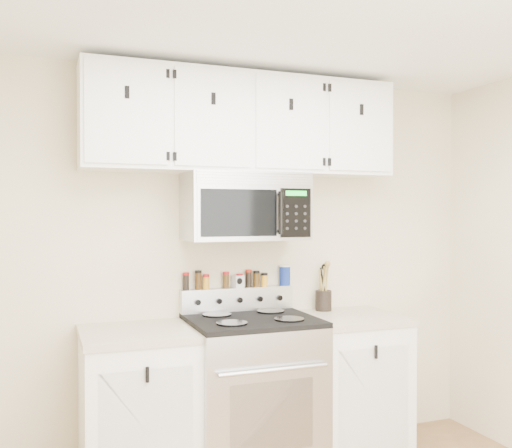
# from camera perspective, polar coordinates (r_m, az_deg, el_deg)

# --- Properties ---
(back_wall) EXTENTS (3.50, 0.01, 2.50)m
(back_wall) POSITION_cam_1_polar(r_m,az_deg,el_deg) (3.78, -2.06, -4.05)
(back_wall) COLOR #BBA98C
(back_wall) RESTS_ON floor
(range) EXTENTS (0.76, 0.65, 1.10)m
(range) POSITION_cam_1_polar(r_m,az_deg,el_deg) (3.63, -0.39, -16.55)
(range) COLOR #B7B7BA
(range) RESTS_ON floor
(base_cabinet_left) EXTENTS (0.64, 0.62, 0.92)m
(base_cabinet_left) POSITION_cam_1_polar(r_m,az_deg,el_deg) (3.50, -11.73, -17.72)
(base_cabinet_left) COLOR white
(base_cabinet_left) RESTS_ON floor
(base_cabinet_right) EXTENTS (0.64, 0.62, 0.92)m
(base_cabinet_right) POSITION_cam_1_polar(r_m,az_deg,el_deg) (3.94, 9.31, -15.54)
(base_cabinet_right) COLOR white
(base_cabinet_right) RESTS_ON floor
(microwave) EXTENTS (0.76, 0.44, 0.42)m
(microwave) POSITION_cam_1_polar(r_m,az_deg,el_deg) (3.58, -1.08, 1.75)
(microwave) COLOR #9E9EA3
(microwave) RESTS_ON back_wall
(upper_cabinets) EXTENTS (2.00, 0.35, 0.62)m
(upper_cabinets) POSITION_cam_1_polar(r_m,az_deg,el_deg) (3.65, -1.23, 9.94)
(upper_cabinets) COLOR white
(upper_cabinets) RESTS_ON back_wall
(utensil_crock) EXTENTS (0.11, 0.11, 0.32)m
(utensil_crock) POSITION_cam_1_polar(r_m,az_deg,el_deg) (3.97, 6.77, -7.43)
(utensil_crock) COLOR black
(utensil_crock) RESTS_ON base_cabinet_right
(kitchen_timer) EXTENTS (0.08, 0.07, 0.08)m
(kitchen_timer) POSITION_cam_1_polar(r_m,az_deg,el_deg) (3.76, -1.82, -5.76)
(kitchen_timer) COLOR silver
(kitchen_timer) RESTS_ON range
(salt_canister) EXTENTS (0.07, 0.07, 0.14)m
(salt_canister) POSITION_cam_1_polar(r_m,az_deg,el_deg) (3.88, 2.90, -5.14)
(salt_canister) COLOR navy
(salt_canister) RESTS_ON range
(spice_jar_0) EXTENTS (0.04, 0.04, 0.11)m
(spice_jar_0) POSITION_cam_1_polar(r_m,az_deg,el_deg) (3.66, -7.03, -5.69)
(spice_jar_0) COLOR black
(spice_jar_0) RESTS_ON range
(spice_jar_1) EXTENTS (0.04, 0.04, 0.12)m
(spice_jar_1) POSITION_cam_1_polar(r_m,az_deg,el_deg) (3.68, -5.79, -5.58)
(spice_jar_1) COLOR #40280F
(spice_jar_1) RESTS_ON range
(spice_jar_2) EXTENTS (0.04, 0.04, 0.09)m
(spice_jar_2) POSITION_cam_1_polar(r_m,az_deg,el_deg) (3.69, -5.02, -5.76)
(spice_jar_2) COLOR orange
(spice_jar_2) RESTS_ON range
(spice_jar_3) EXTENTS (0.04, 0.04, 0.11)m
(spice_jar_3) POSITION_cam_1_polar(r_m,az_deg,el_deg) (3.73, -3.03, -5.60)
(spice_jar_3) COLOR #452E10
(spice_jar_3) RESTS_ON range
(spice_jar_4) EXTENTS (0.04, 0.04, 0.09)m
(spice_jar_4) POSITION_cam_1_polar(r_m,az_deg,el_deg) (3.76, -1.65, -5.68)
(spice_jar_4) COLOR gold
(spice_jar_4) RESTS_ON range
(spice_jar_5) EXTENTS (0.04, 0.04, 0.11)m
(spice_jar_5) POSITION_cam_1_polar(r_m,az_deg,el_deg) (3.78, -0.74, -5.45)
(spice_jar_5) COLOR black
(spice_jar_5) RESTS_ON range
(spice_jar_6) EXTENTS (0.04, 0.04, 0.11)m
(spice_jar_6) POSITION_cam_1_polar(r_m,az_deg,el_deg) (3.80, 0.05, -5.49)
(spice_jar_6) COLOR #442D10
(spice_jar_6) RESTS_ON range
(spice_jar_7) EXTENTS (0.04, 0.04, 0.09)m
(spice_jar_7) POSITION_cam_1_polar(r_m,az_deg,el_deg) (3.82, 0.85, -5.57)
(spice_jar_7) COLOR #EFA31C
(spice_jar_7) RESTS_ON range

